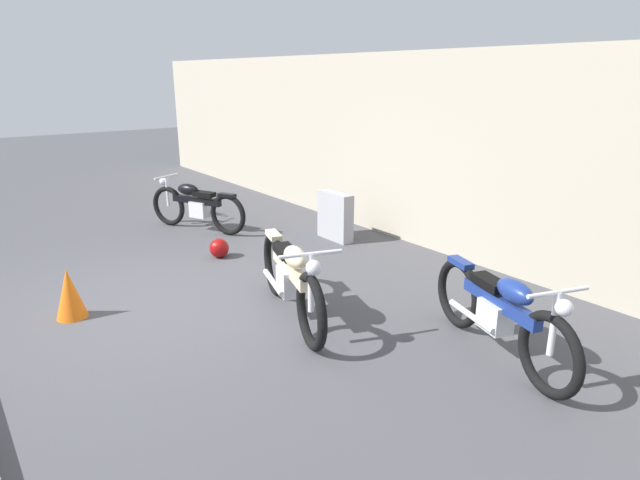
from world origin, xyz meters
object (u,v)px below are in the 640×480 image
motorcycle_blue (500,313)px  motorcycle_black (196,205)px  traffic_cone (69,293)px  stone_marker (335,216)px  helmet (219,248)px  motorcycle_cream (291,278)px

motorcycle_blue → motorcycle_black: bearing=-157.5°
traffic_cone → motorcycle_black: (-2.36, 2.51, 0.14)m
traffic_cone → stone_marker: bearing=98.0°
motorcycle_blue → helmet: bearing=-151.1°
traffic_cone → motorcycle_cream: 2.36m
stone_marker → helmet: stone_marker is taller
motorcycle_cream → motorcycle_blue: bearing=48.4°
motorcycle_black → helmet: bearing=141.4°
stone_marker → motorcycle_blue: (3.79, -1.08, 0.07)m
helmet → traffic_cone: 2.33m
stone_marker → motorcycle_cream: (1.99, -2.15, 0.09)m
motorcycle_cream → traffic_cone: bearing=-109.6°
helmet → traffic_cone: (0.85, -2.16, 0.14)m
stone_marker → motorcycle_blue: 3.94m
traffic_cone → motorcycle_blue: bearing=42.4°
motorcycle_black → motorcycle_blue: bearing=158.9°
stone_marker → motorcycle_cream: motorcycle_cream is taller
helmet → traffic_cone: traffic_cone is taller
motorcycle_black → stone_marker: bearing=-165.4°
motorcycle_cream → helmet: bearing=-169.5°
motorcycle_blue → motorcycle_black: 5.61m
helmet → motorcycle_cream: 2.32m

